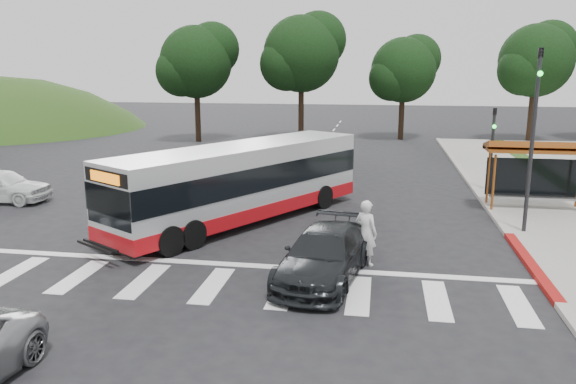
# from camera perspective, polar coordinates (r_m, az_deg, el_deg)

# --- Properties ---
(ground) EXTENTS (140.00, 140.00, 0.00)m
(ground) POSITION_cam_1_polar(r_m,az_deg,el_deg) (20.33, -3.55, -4.20)
(ground) COLOR black
(ground) RESTS_ON ground
(sidewalk_east) EXTENTS (4.00, 40.00, 0.12)m
(sidewalk_east) POSITION_cam_1_polar(r_m,az_deg,el_deg) (28.34, 22.65, -0.19)
(sidewalk_east) COLOR gray
(sidewalk_east) RESTS_ON ground
(curb_east) EXTENTS (0.30, 40.00, 0.15)m
(curb_east) POSITION_cam_1_polar(r_m,az_deg,el_deg) (27.94, 18.66, -0.02)
(curb_east) COLOR #9E9991
(curb_east) RESTS_ON ground
(curb_east_red) EXTENTS (0.32, 6.00, 0.15)m
(curb_east_red) POSITION_cam_1_polar(r_m,az_deg,el_deg) (18.49, 23.41, -6.75)
(curb_east_red) COLOR maroon
(curb_east_red) RESTS_ON ground
(hillside_nw) EXTENTS (44.00, 44.00, 10.00)m
(hillside_nw) POSITION_cam_1_polar(r_m,az_deg,el_deg) (61.30, -27.20, 5.77)
(hillside_nw) COLOR #204014
(hillside_nw) RESTS_ON ground
(crosswalk_ladder) EXTENTS (18.00, 2.60, 0.01)m
(crosswalk_ladder) POSITION_cam_1_polar(r_m,az_deg,el_deg) (15.77, -7.67, -9.37)
(crosswalk_ladder) COLOR silver
(crosswalk_ladder) RESTS_ON ground
(bus_shelter) EXTENTS (4.20, 1.60, 2.86)m
(bus_shelter) POSITION_cam_1_polar(r_m,az_deg,el_deg) (25.13, 24.09, 3.47)
(bus_shelter) COLOR #924818
(bus_shelter) RESTS_ON sidewalk_east
(traffic_signal_ne_tall) EXTENTS (0.18, 0.37, 6.50)m
(traffic_signal_ne_tall) POSITION_cam_1_polar(r_m,az_deg,el_deg) (21.18, 23.69, 6.15)
(traffic_signal_ne_tall) COLOR black
(traffic_signal_ne_tall) RESTS_ON ground
(traffic_signal_ne_short) EXTENTS (0.18, 0.37, 4.00)m
(traffic_signal_ne_short) POSITION_cam_1_polar(r_m,az_deg,el_deg) (28.13, 20.06, 4.94)
(traffic_signal_ne_short) COLOR black
(traffic_signal_ne_short) RESTS_ON ground
(tree_ne_a) EXTENTS (6.16, 5.74, 9.30)m
(tree_ne_a) POSITION_cam_1_polar(r_m,az_deg,el_deg) (48.43, 23.96, 12.21)
(tree_ne_a) COLOR black
(tree_ne_a) RESTS_ON parking_lot
(tree_north_a) EXTENTS (6.60, 6.15, 10.17)m
(tree_north_a) POSITION_cam_1_polar(r_m,az_deg,el_deg) (45.47, 1.49, 13.97)
(tree_north_a) COLOR black
(tree_north_a) RESTS_ON ground
(tree_north_b) EXTENTS (5.72, 5.33, 8.43)m
(tree_north_b) POSITION_cam_1_polar(r_m,az_deg,el_deg) (47.03, 11.74, 12.14)
(tree_north_b) COLOR black
(tree_north_b) RESTS_ON ground
(tree_north_c) EXTENTS (6.16, 5.74, 9.30)m
(tree_north_c) POSITION_cam_1_polar(r_m,az_deg,el_deg) (45.34, -9.22, 13.03)
(tree_north_c) COLOR black
(tree_north_c) RESTS_ON ground
(transit_bus) EXTENTS (8.06, 11.11, 2.97)m
(transit_bus) POSITION_cam_1_polar(r_m,az_deg,el_deg) (21.54, -4.76, 0.82)
(transit_bus) COLOR #B3B5B8
(transit_bus) RESTS_ON ground
(pedestrian) EXTENTS (0.88, 0.79, 2.01)m
(pedestrian) POSITION_cam_1_polar(r_m,az_deg,el_deg) (17.04, 7.92, -4.12)
(pedestrian) COLOR silver
(pedestrian) RESTS_ON ground
(dark_sedan) EXTENTS (2.76, 5.15, 1.42)m
(dark_sedan) POSITION_cam_1_polar(r_m,az_deg,el_deg) (15.90, 3.66, -6.38)
(dark_sedan) COLOR black
(dark_sedan) RESTS_ON ground
(west_car_white) EXTENTS (4.35, 1.77, 1.48)m
(west_car_white) POSITION_cam_1_polar(r_m,az_deg,el_deg) (27.87, -27.16, 0.60)
(west_car_white) COLOR silver
(west_car_white) RESTS_ON ground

